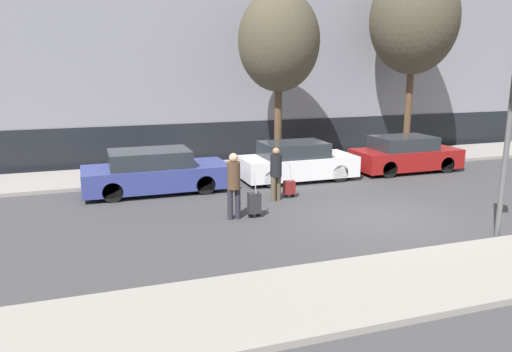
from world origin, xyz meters
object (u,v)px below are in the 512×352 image
at_px(pedestrian_right, 276,171).
at_px(pedestrian_left, 234,182).
at_px(parked_car_2, 405,155).
at_px(bare_tree_near_crossing, 414,20).
at_px(parked_car_0, 155,172).
at_px(parked_car_1, 296,162).
at_px(trolley_left, 254,203).
at_px(trolley_right, 289,187).
at_px(bare_tree_down_street, 279,42).

bearing_deg(pedestrian_right, pedestrian_left, 17.24).
xyz_separation_m(parked_car_2, bare_tree_near_crossing, (1.59, 2.19, 5.08)).
bearing_deg(pedestrian_left, parked_car_0, -62.38).
bearing_deg(parked_car_1, trolley_left, -127.57).
xyz_separation_m(parked_car_2, trolley_right, (-5.61, -2.11, -0.32)).
height_order(parked_car_1, bare_tree_near_crossing, bare_tree_near_crossing).
distance_m(parked_car_1, pedestrian_left, 4.94).
bearing_deg(parked_car_0, pedestrian_right, -34.49).
distance_m(trolley_right, bare_tree_near_crossing, 9.97).
height_order(parked_car_2, trolley_left, parked_car_2).
height_order(pedestrian_right, bare_tree_near_crossing, bare_tree_near_crossing).
bearing_deg(pedestrian_right, trolley_left, 29.24).
distance_m(parked_car_2, trolley_right, 6.00).
xyz_separation_m(parked_car_1, bare_tree_near_crossing, (6.05, 2.19, 5.07)).
bearing_deg(bare_tree_down_street, trolley_left, -117.45).
distance_m(parked_car_1, trolley_left, 4.60).
relative_size(parked_car_2, pedestrian_right, 2.51).
bearing_deg(pedestrian_left, bare_tree_down_street, -118.18).
distance_m(trolley_left, trolley_right, 2.26).
distance_m(parked_car_0, trolley_left, 4.15).
bearing_deg(bare_tree_down_street, parked_car_0, -159.97).
height_order(parked_car_2, pedestrian_right, pedestrian_right).
relative_size(parked_car_1, parked_car_2, 1.00).
bearing_deg(parked_car_2, parked_car_0, -179.56).
distance_m(parked_car_2, pedestrian_left, 8.61).
xyz_separation_m(trolley_left, bare_tree_near_crossing, (8.86, 5.83, 5.31)).
relative_size(pedestrian_left, pedestrian_right, 1.10).
bearing_deg(pedestrian_right, bare_tree_near_crossing, -170.45).
height_order(parked_car_0, bare_tree_down_street, bare_tree_down_street).
height_order(pedestrian_left, trolley_right, pedestrian_left).
relative_size(parked_car_0, parked_car_1, 1.13).
relative_size(parked_car_0, bare_tree_down_street, 0.70).
bearing_deg(pedestrian_left, trolley_right, -141.80).
height_order(trolley_left, pedestrian_right, pedestrian_right).
relative_size(parked_car_1, pedestrian_left, 2.28).
xyz_separation_m(pedestrian_left, trolley_left, (0.55, -0.04, -0.61)).
xyz_separation_m(parked_car_2, trolley_left, (-7.27, -3.64, -0.24)).
height_order(parked_car_0, trolley_left, parked_car_0).
distance_m(bare_tree_near_crossing, bare_tree_down_street, 6.17).
height_order(parked_car_0, parked_car_2, parked_car_0).
bearing_deg(trolley_left, parked_car_0, 120.49).
height_order(parked_car_1, pedestrian_right, pedestrian_right).
xyz_separation_m(pedestrian_left, bare_tree_near_crossing, (9.40, 5.79, 4.71)).
bearing_deg(pedestrian_right, parked_car_2, 179.94).
distance_m(parked_car_0, parked_car_1, 4.91).
bearing_deg(parked_car_1, pedestrian_left, -132.90).
distance_m(parked_car_1, trolley_right, 2.42).
relative_size(parked_car_1, bare_tree_down_street, 0.62).
xyz_separation_m(pedestrian_right, trolley_right, (0.51, 0.19, -0.59)).
relative_size(pedestrian_left, trolley_left, 1.45).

